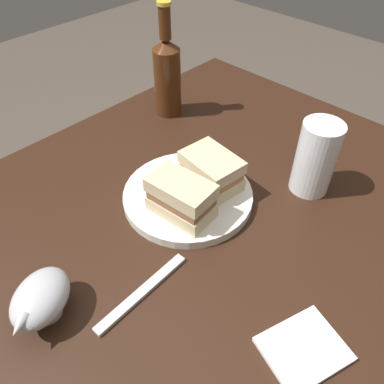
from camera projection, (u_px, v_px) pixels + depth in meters
ground_plane at (194, 370)px, 1.26m from camera, size 6.00×6.00×0.00m
dining_table at (195, 310)px, 1.00m from camera, size 1.04×0.83×0.76m
plate at (188, 196)px, 0.75m from camera, size 0.25×0.25×0.02m
sandwich_half_left at (180, 197)px, 0.68m from camera, size 0.08×0.12×0.07m
sandwich_half_right at (211, 171)px, 0.74m from camera, size 0.09×0.12×0.07m
potato_wedge_front at (198, 212)px, 0.69m from camera, size 0.05×0.04×0.02m
potato_wedge_middle at (230, 183)px, 0.75m from camera, size 0.03×0.05×0.02m
potato_wedge_back at (220, 192)px, 0.73m from camera, size 0.04×0.02×0.02m
potato_wedge_left_edge at (214, 192)px, 0.73m from camera, size 0.02×0.05×0.01m
pint_glass at (314, 162)px, 0.73m from camera, size 0.08×0.08×0.15m
gravy_boat at (40, 299)px, 0.55m from camera, size 0.13×0.12×0.07m
cider_bottle at (167, 74)px, 0.91m from camera, size 0.06×0.06×0.27m
napkin at (304, 349)px, 0.53m from camera, size 0.13×0.12×0.01m
fork at (142, 292)px, 0.60m from camera, size 0.18×0.02×0.01m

